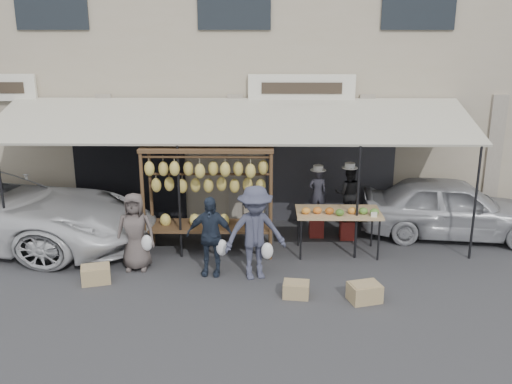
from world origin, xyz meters
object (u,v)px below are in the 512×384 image
vendor_left (317,193)px  crate_near_a (296,289)px  vendor_right (349,194)px  customer_left (135,232)px  banana_rack (208,179)px  produce_table (339,213)px  crate_far (96,274)px  customer_right (255,233)px  crate_near_b (365,292)px  sedan (452,207)px  customer_mid (210,236)px

vendor_left → crate_near_a: (-0.60, -2.93, -0.86)m
vendor_right → customer_left: 4.57m
banana_rack → produce_table: size_ratio=1.53×
crate_near_a → vendor_right: bearing=65.8°
produce_table → crate_far: produce_table is taller
produce_table → customer_left: (-3.94, -0.80, -0.12)m
crate_near_a → customer_right: bearing=133.2°
crate_near_a → crate_far: crate_far is taller
customer_right → crate_near_b: bearing=-41.7°
customer_left → customer_right: bearing=-10.6°
customer_left → crate_near_a: 3.26m
crate_near_a → sedan: (3.56, 2.98, 0.54)m
customer_left → vendor_right: bearing=19.7°
banana_rack → vendor_right: size_ratio=2.15×
customer_right → sedan: (4.28, 2.22, -0.21)m
customer_right → customer_mid: bearing=154.2°
vendor_left → customer_mid: bearing=37.9°
crate_near_b → crate_far: crate_near_b is taller
crate_near_a → sedan: 4.68m
customer_left → customer_mid: 1.45m
sedan → customer_right: bearing=124.2°
vendor_right → customer_mid: (-2.81, -1.87, -0.27)m
vendor_right → crate_far: vendor_right is taller
vendor_right → crate_far: size_ratio=2.37×
sedan → vendor_left: bearing=97.9°
produce_table → vendor_right: bearing=70.0°
customer_mid → sedan: (5.12, 2.07, -0.09)m
customer_left → customer_mid: customer_mid is taller
vendor_left → customer_left: 4.03m
produce_table → crate_near_b: bearing=-84.2°
vendor_right → customer_mid: size_ratio=0.80×
vendor_right → crate_far: bearing=33.9°
customer_mid → crate_near_b: (2.71, -1.06, -0.60)m
crate_near_b → sedan: (2.41, 3.13, 0.51)m
customer_left → sedan: 6.82m
produce_table → crate_near_b: (0.21, -2.08, -0.72)m
crate_near_a → crate_near_b: (1.15, -0.14, 0.02)m
banana_rack → crate_far: bearing=-143.1°
produce_table → crate_near_a: produce_table is taller
banana_rack → crate_near_b: 3.81m
produce_table → customer_right: bearing=-145.0°
vendor_left → crate_far: (-4.22, -2.41, -0.84)m
customer_right → produce_table: bearing=19.2°
crate_near_a → sedan: sedan is taller
vendor_left → crate_far: bearing=24.7°
vendor_left → sedan: bearing=176.0°
customer_right → sedan: size_ratio=0.45×
customer_mid → crate_far: 2.19m
banana_rack → vendor_left: banana_rack is taller
vendor_right → crate_near_b: (-0.10, -2.93, -0.87)m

